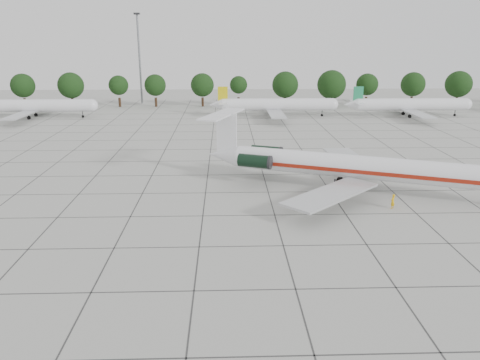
{
  "coord_description": "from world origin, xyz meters",
  "views": [
    {
      "loc": [
        -5.46,
        -48.49,
        19.07
      ],
      "look_at": [
        -3.8,
        2.06,
        3.5
      ],
      "focal_mm": 35.0,
      "sensor_mm": 36.0,
      "label": 1
    }
  ],
  "objects_px": {
    "bg_airliner_d": "(411,105)",
    "ground_crew": "(393,201)",
    "bg_airliner_c": "(277,105)",
    "main_airliner": "(343,165)",
    "floodlight_mast": "(139,54)",
    "bg_airliner_b": "(34,106)"
  },
  "relations": [
    {
      "from": "bg_airliner_d",
      "to": "ground_crew",
      "type": "bearing_deg",
      "value": -112.57
    },
    {
      "from": "bg_airliner_c",
      "to": "bg_airliner_d",
      "type": "relative_size",
      "value": 1.0
    },
    {
      "from": "ground_crew",
      "to": "bg_airliner_c",
      "type": "bearing_deg",
      "value": -125.94
    },
    {
      "from": "main_airliner",
      "to": "ground_crew",
      "type": "xyz_separation_m",
      "value": [
        4.15,
        -7.3,
        -2.34
      ]
    },
    {
      "from": "ground_crew",
      "to": "floodlight_mast",
      "type": "xyz_separation_m",
      "value": [
        -43.81,
        90.36,
        13.41
      ]
    },
    {
      "from": "bg_airliner_b",
      "to": "bg_airliner_d",
      "type": "bearing_deg",
      "value": -0.57
    },
    {
      "from": "ground_crew",
      "to": "bg_airliner_b",
      "type": "distance_m",
      "value": 92.32
    },
    {
      "from": "bg_airliner_d",
      "to": "main_airliner",
      "type": "bearing_deg",
      "value": -118.46
    },
    {
      "from": "bg_airliner_b",
      "to": "bg_airliner_c",
      "type": "xyz_separation_m",
      "value": [
        58.98,
        -0.06,
        0.0
      ]
    },
    {
      "from": "main_airliner",
      "to": "bg_airliner_b",
      "type": "bearing_deg",
      "value": 158.34
    },
    {
      "from": "main_airliner",
      "to": "floodlight_mast",
      "type": "bearing_deg",
      "value": 137.17
    },
    {
      "from": "floodlight_mast",
      "to": "bg_airliner_d",
      "type": "bearing_deg",
      "value": -20.39
    },
    {
      "from": "ground_crew",
      "to": "bg_airliner_d",
      "type": "relative_size",
      "value": 0.06
    },
    {
      "from": "ground_crew",
      "to": "bg_airliner_c",
      "type": "xyz_separation_m",
      "value": [
        -6.48,
        65.01,
        2.04
      ]
    },
    {
      "from": "ground_crew",
      "to": "bg_airliner_c",
      "type": "distance_m",
      "value": 65.37
    },
    {
      "from": "floodlight_mast",
      "to": "bg_airliner_b",
      "type": "bearing_deg",
      "value": -130.56
    },
    {
      "from": "bg_airliner_c",
      "to": "ground_crew",
      "type": "bearing_deg",
      "value": -84.31
    },
    {
      "from": "bg_airliner_b",
      "to": "floodlight_mast",
      "type": "xyz_separation_m",
      "value": [
        21.64,
        25.28,
        11.37
      ]
    },
    {
      "from": "main_airliner",
      "to": "ground_crew",
      "type": "height_order",
      "value": "main_airliner"
    },
    {
      "from": "bg_airliner_c",
      "to": "main_airliner",
      "type": "bearing_deg",
      "value": -87.69
    },
    {
      "from": "ground_crew",
      "to": "bg_airliner_c",
      "type": "height_order",
      "value": "bg_airliner_c"
    },
    {
      "from": "main_airliner",
      "to": "bg_airliner_b",
      "type": "relative_size",
      "value": 1.33
    }
  ]
}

